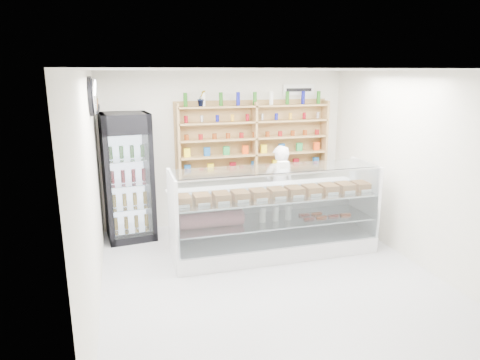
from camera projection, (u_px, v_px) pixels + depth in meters
name	position (u px, v px, depth m)	size (l,w,h in m)	color
room	(273.00, 181.00, 5.55)	(5.00, 5.00, 5.00)	#B4B4BA
display_counter	(274.00, 230.00, 6.70)	(3.17, 0.95, 1.38)	white
shop_worker	(279.00, 189.00, 7.53)	(0.57, 0.37, 1.55)	white
drinks_cooler	(128.00, 177.00, 7.15)	(0.84, 0.82, 2.13)	black
wall_shelving	(255.00, 138.00, 7.82)	(2.84, 0.28, 1.33)	#AA8250
potted_plant	(202.00, 98.00, 7.38)	(0.15, 0.12, 0.27)	#1E6626
security_mirror	(95.00, 96.00, 5.83)	(0.15, 0.50, 0.50)	silver
wall_sign	(299.00, 90.00, 7.97)	(0.62, 0.03, 0.20)	white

